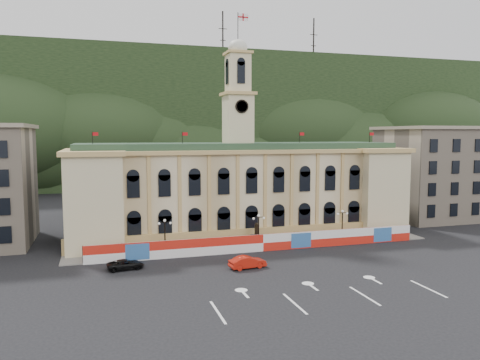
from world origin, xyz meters
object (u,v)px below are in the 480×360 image
object	(u,v)px
statue	(256,239)
black_suv	(126,264)
lamp_center	(259,228)
red_sedan	(248,262)

from	to	relation	value
statue	black_suv	world-z (taller)	statue
statue	lamp_center	distance (m)	2.14
red_sedan	statue	bearing A→B (deg)	-31.85
statue	red_sedan	world-z (taller)	statue
lamp_center	red_sedan	bearing A→B (deg)	-116.35
red_sedan	black_suv	world-z (taller)	red_sedan
statue	black_suv	distance (m)	20.89
statue	lamp_center	bearing A→B (deg)	-90.00
lamp_center	black_suv	world-z (taller)	lamp_center
statue	red_sedan	size ratio (longest dim) A/B	0.75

